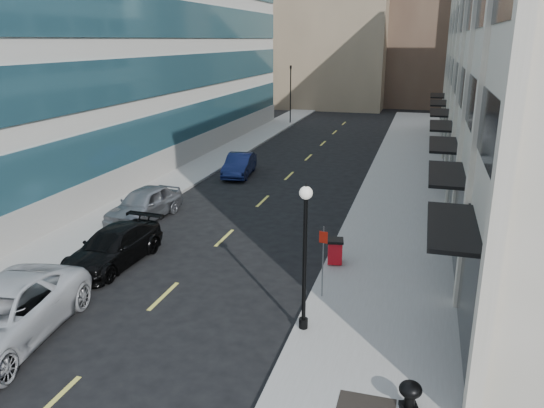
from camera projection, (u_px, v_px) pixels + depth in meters
The scene contains 15 objects.
sidewalk_right at pixel (399, 211), 27.78m from camera, with size 5.00×80.00×0.15m, color gray.
sidewalk_left at pixel (158, 191), 31.49m from camera, with size 3.00×80.00×0.15m, color gray.
building_left at pixel (76, 20), 37.46m from camera, with size 16.14×46.00×20.00m.
skyline_tan_far at pixel (285, 24), 83.43m from camera, with size 12.00×14.00×22.00m, color #957F61.
skyline_stone at pixel (515, 28), 64.25m from camera, with size 10.00×14.00×20.00m, color beige.
grate_far at pixel (366, 407), 12.87m from camera, with size 1.40×1.00×0.01m, color black.
road_centerline at pixel (246, 217), 27.04m from camera, with size 0.15×68.20×0.01m.
traffic_signal at pixel (291, 69), 55.23m from camera, with size 0.66×0.66×6.98m.
car_black_pickup at pixel (114, 247), 21.26m from camera, with size 2.07×5.08×1.48m, color black.
car_silver_sedan at pixel (144, 204), 26.52m from camera, with size 1.95×4.84×1.65m, color gray.
car_blue_sedan at pixel (239, 165), 35.15m from camera, with size 1.55×4.44×1.46m, color #131C4A.
trash_bin at pixel (335, 250), 20.99m from camera, with size 0.73×0.76×1.03m.
lamppost at pixel (305, 246), 15.62m from camera, with size 0.39×0.39×4.66m.
sign_post at pixel (323, 252), 17.99m from camera, with size 0.30×0.08×2.56m.
urn_planter at pixel (410, 393), 12.65m from camera, with size 0.56×0.56×0.77m.
Camera 1 is at (8.40, -7.23, 8.71)m, focal length 35.00 mm.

